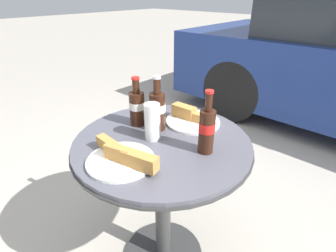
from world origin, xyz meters
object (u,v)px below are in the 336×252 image
object	(u,v)px
cola_bottle_right	(157,109)
drinking_glass	(152,123)
bistro_table	(162,173)
lunch_plate_near	(192,118)
lunch_plate_far	(122,157)
cola_bottle_center	(207,129)
cola_bottle_left	(137,107)

from	to	relation	value
cola_bottle_right	drinking_glass	xyz separation A→B (m)	(0.05, -0.08, -0.02)
bistro_table	lunch_plate_near	bearing A→B (deg)	92.23
drinking_glass	lunch_plate_far	size ratio (longest dim) A/B	0.52
cola_bottle_center	drinking_glass	world-z (taller)	cola_bottle_center
bistro_table	drinking_glass	xyz separation A→B (m)	(-0.04, -0.02, 0.25)
cola_bottle_right	drinking_glass	bearing A→B (deg)	-59.32
cola_bottle_right	cola_bottle_center	distance (m)	0.27
drinking_glass	lunch_plate_near	world-z (taller)	drinking_glass
bistro_table	cola_bottle_right	xyz separation A→B (m)	(-0.08, 0.06, 0.28)
cola_bottle_right	drinking_glass	world-z (taller)	cola_bottle_right
bistro_table	cola_bottle_center	xyz separation A→B (m)	(0.19, 0.05, 0.28)
drinking_glass	cola_bottle_left	bearing A→B (deg)	161.91
bistro_table	lunch_plate_far	xyz separation A→B (m)	(0.01, -0.22, 0.20)
bistro_table	cola_bottle_right	bearing A→B (deg)	144.74
cola_bottle_left	lunch_plate_far	bearing A→B (deg)	-52.48
cola_bottle_left	cola_bottle_right	bearing A→B (deg)	16.12
lunch_plate_far	bistro_table	bearing A→B (deg)	91.73
cola_bottle_center	bistro_table	bearing A→B (deg)	-165.96
drinking_glass	lunch_plate_far	world-z (taller)	drinking_glass
drinking_glass	cola_bottle_right	bearing A→B (deg)	120.68
lunch_plate_near	lunch_plate_far	xyz separation A→B (m)	(0.02, -0.43, 0.00)
cola_bottle_center	cola_bottle_right	bearing A→B (deg)	177.78
bistro_table	drinking_glass	bearing A→B (deg)	-150.44
cola_bottle_right	lunch_plate_near	xyz separation A→B (m)	(0.07, 0.16, -0.08)
bistro_table	cola_bottle_center	size ratio (longest dim) A/B	3.02
bistro_table	drinking_glass	distance (m)	0.25
bistro_table	lunch_plate_near	xyz separation A→B (m)	(-0.01, 0.22, 0.20)
drinking_glass	lunch_plate_near	bearing A→B (deg)	83.45
cola_bottle_left	drinking_glass	world-z (taller)	cola_bottle_left
drinking_glass	cola_bottle_center	bearing A→B (deg)	16.70
cola_bottle_left	cola_bottle_center	distance (m)	0.37
cola_bottle_left	lunch_plate_far	xyz separation A→B (m)	(0.19, -0.25, -0.07)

